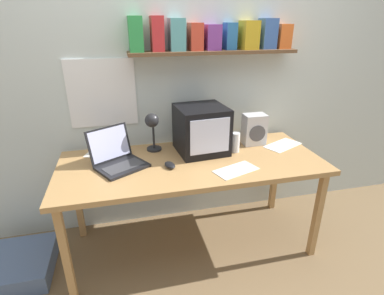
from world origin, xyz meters
The scene contains 13 objects.
ground_plane centered at (0.00, 0.00, 0.00)m, with size 12.00×12.00×0.00m, color brown.
back_wall centered at (0.01, 0.46, 1.31)m, with size 5.60×0.24×2.60m.
corner_desk centered at (0.00, 0.00, 0.67)m, with size 1.81×0.75×0.73m.
crt_monitor centered at (0.11, 0.15, 0.90)m, with size 0.37×0.38×0.34m.
laptop centered at (-0.51, 0.06, 0.79)m, with size 0.41×0.41×0.24m.
desk_lamp centered at (-0.24, 0.21, 0.94)m, with size 0.12×0.16×0.30m.
juice_glass centered at (0.35, 0.08, 0.79)m, with size 0.06×0.06×0.15m.
space_heater centered at (0.54, 0.19, 0.85)m, with size 0.17×0.13×0.24m.
computer_mouse centered at (-0.17, -0.06, 0.74)m, with size 0.09×0.12×0.03m.
printed_handout centered at (0.25, -0.21, 0.73)m, with size 0.32×0.23×0.00m.
open_notebook centered at (0.75, 0.10, 0.73)m, with size 0.34×0.27×0.00m.
loose_paper_near_monitor centered at (-0.63, 0.27, 0.73)m, with size 0.23×0.21×0.00m.
floor_cushion centered at (-1.25, -0.01, 0.07)m, with size 0.47×0.47×0.13m.
Camera 1 is at (-0.44, -1.83, 1.63)m, focal length 28.00 mm.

